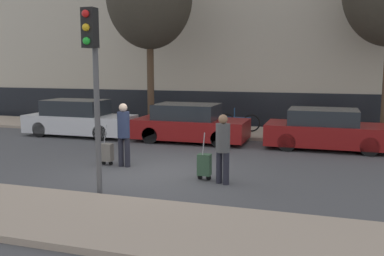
% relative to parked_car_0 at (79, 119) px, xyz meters
% --- Properties ---
extents(ground_plane, '(80.00, 80.00, 0.00)m').
position_rel_parked_car_0_xyz_m(ground_plane, '(5.17, -4.59, -0.67)').
color(ground_plane, '#4C4C4F').
extents(sidewalk_near, '(28.00, 2.50, 0.12)m').
position_rel_parked_car_0_xyz_m(sidewalk_near, '(5.17, -8.34, -0.61)').
color(sidewalk_near, tan).
rests_on(sidewalk_near, ground_plane).
extents(sidewalk_far, '(28.00, 3.00, 0.12)m').
position_rel_parked_car_0_xyz_m(sidewalk_far, '(5.17, 2.41, -0.61)').
color(sidewalk_far, tan).
rests_on(sidewalk_far, ground_plane).
extents(building_facade, '(28.00, 3.03, 10.65)m').
position_rel_parked_car_0_xyz_m(building_facade, '(5.17, 6.10, 4.64)').
color(building_facade, '#B7AD99').
rests_on(building_facade, ground_plane).
extents(parked_car_0, '(4.34, 1.70, 1.44)m').
position_rel_parked_car_0_xyz_m(parked_car_0, '(0.00, 0.00, 0.00)').
color(parked_car_0, silver).
rests_on(parked_car_0, ground_plane).
extents(parked_car_1, '(4.15, 1.87, 1.40)m').
position_rel_parked_car_0_xyz_m(parked_car_1, '(4.66, 0.08, -0.02)').
color(parked_car_1, maroon).
rests_on(parked_car_1, ground_plane).
extents(parked_car_2, '(4.08, 1.86, 1.35)m').
position_rel_parked_car_0_xyz_m(parked_car_2, '(9.49, 0.14, -0.03)').
color(parked_car_2, maroon).
rests_on(parked_car_2, ground_plane).
extents(pedestrian_left, '(0.35, 0.34, 1.77)m').
position_rel_parked_car_0_xyz_m(pedestrian_left, '(4.14, -4.28, 0.34)').
color(pedestrian_left, '#23232D').
rests_on(pedestrian_left, ground_plane).
extents(trolley_left, '(0.34, 0.29, 1.16)m').
position_rel_parked_car_0_xyz_m(trolley_left, '(3.59, -4.25, -0.30)').
color(trolley_left, slate).
rests_on(trolley_left, ground_plane).
extents(pedestrian_right, '(0.34, 0.34, 1.67)m').
position_rel_parked_car_0_xyz_m(pedestrian_right, '(7.17, -5.16, 0.28)').
color(pedestrian_right, '#23232D').
rests_on(pedestrian_right, ground_plane).
extents(trolley_right, '(0.34, 0.29, 1.19)m').
position_rel_parked_car_0_xyz_m(trolley_right, '(6.65, -4.95, -0.29)').
color(trolley_right, '#335138').
rests_on(trolley_right, ground_plane).
extents(traffic_light, '(0.28, 0.47, 3.96)m').
position_rel_parked_car_0_xyz_m(traffic_light, '(4.82, -6.95, 2.14)').
color(traffic_light, '#515154').
rests_on(traffic_light, ground_plane).
extents(parked_bicycle, '(1.77, 0.06, 0.96)m').
position_rel_parked_car_0_xyz_m(parked_bicycle, '(6.04, 2.35, -0.18)').
color(parked_bicycle, black).
rests_on(parked_bicycle, sidewalk_far).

